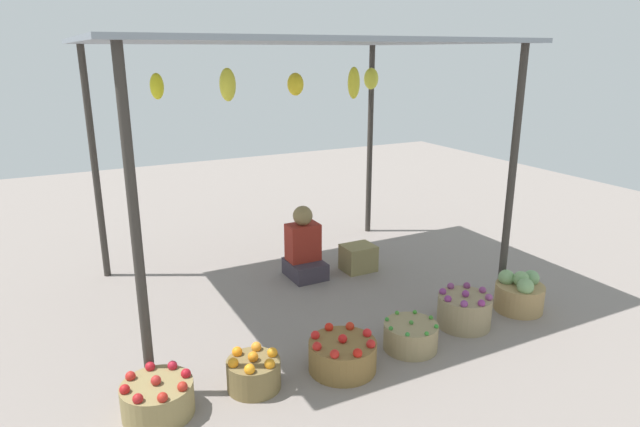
{
  "coord_description": "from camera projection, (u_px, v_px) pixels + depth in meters",
  "views": [
    {
      "loc": [
        -2.16,
        -4.76,
        2.35
      ],
      "look_at": [
        0.0,
        -0.6,
        0.95
      ],
      "focal_mm": 30.84,
      "sensor_mm": 36.0,
      "label": 1
    }
  ],
  "objects": [
    {
      "name": "ground_plane",
      "position": [
        293.0,
        287.0,
        5.67
      ],
      "size": [
        14.0,
        14.0,
        0.0
      ],
      "primitive_type": "plane",
      "color": "gray"
    },
    {
      "name": "market_stall_structure",
      "position": [
        290.0,
        58.0,
        5.02
      ],
      "size": [
        3.63,
        2.72,
        2.44
      ],
      "color": "#38332D",
      "rests_on": "ground"
    },
    {
      "name": "vendor_person",
      "position": [
        304.0,
        250.0,
        5.86
      ],
      "size": [
        0.36,
        0.44,
        0.78
      ],
      "color": "#39313C",
      "rests_on": "ground"
    },
    {
      "name": "basket_red_apples",
      "position": [
        158.0,
        398.0,
        3.66
      ],
      "size": [
        0.48,
        0.48,
        0.29
      ],
      "color": "#907E4E",
      "rests_on": "ground"
    },
    {
      "name": "basket_oranges",
      "position": [
        254.0,
        373.0,
        3.95
      ],
      "size": [
        0.39,
        0.39,
        0.29
      ],
      "color": "olive",
      "rests_on": "ground"
    },
    {
      "name": "basket_red_tomatoes",
      "position": [
        342.0,
        355.0,
        4.18
      ],
      "size": [
        0.52,
        0.52,
        0.29
      ],
      "color": "olive",
      "rests_on": "ground"
    },
    {
      "name": "basket_green_chilies",
      "position": [
        411.0,
        336.0,
        4.48
      ],
      "size": [
        0.44,
        0.44,
        0.25
      ],
      "color": "#95825B",
      "rests_on": "ground"
    },
    {
      "name": "basket_purple_onions",
      "position": [
        464.0,
        310.0,
        4.84
      ],
      "size": [
        0.47,
        0.47,
        0.34
      ],
      "color": "#94815E",
      "rests_on": "ground"
    },
    {
      "name": "basket_cabbages",
      "position": [
        519.0,
        294.0,
        5.13
      ],
      "size": [
        0.45,
        0.45,
        0.39
      ],
      "color": "#A68554",
      "rests_on": "ground"
    },
    {
      "name": "wooden_crate_near_vendor",
      "position": [
        358.0,
        258.0,
        6.06
      ],
      "size": [
        0.35,
        0.29,
        0.29
      ],
      "primitive_type": "cube",
      "color": "olive",
      "rests_on": "ground"
    }
  ]
}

